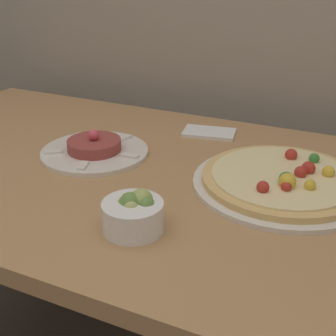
% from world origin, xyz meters
% --- Properties ---
extents(dining_table, '(1.47, 0.78, 0.77)m').
position_xyz_m(dining_table, '(0.00, 0.39, 0.67)').
color(dining_table, '#AD7F51').
rests_on(dining_table, ground_plane).
extents(pizza_plate, '(0.36, 0.36, 0.05)m').
position_xyz_m(pizza_plate, '(0.27, 0.44, 0.78)').
color(pizza_plate, silver).
rests_on(pizza_plate, dining_table).
extents(tartare_plate, '(0.25, 0.25, 0.06)m').
position_xyz_m(tartare_plate, '(-0.16, 0.42, 0.78)').
color(tartare_plate, silver).
rests_on(tartare_plate, dining_table).
extents(small_bowl, '(0.10, 0.10, 0.07)m').
position_xyz_m(small_bowl, '(0.07, 0.18, 0.80)').
color(small_bowl, white).
rests_on(small_bowl, dining_table).
extents(napkin, '(0.14, 0.10, 0.01)m').
position_xyz_m(napkin, '(0.03, 0.65, 0.77)').
color(napkin, white).
rests_on(napkin, dining_table).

